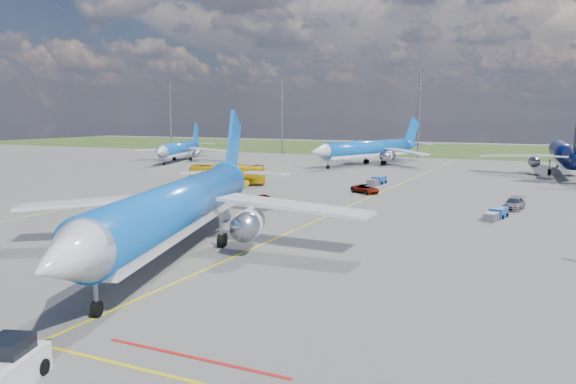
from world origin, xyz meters
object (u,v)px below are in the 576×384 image
at_px(bg_jet_n, 563,174).
at_px(apron_bus, 227,175).
at_px(service_car_c, 514,204).
at_px(baggage_tug_w, 496,214).
at_px(baggage_tug_c, 377,181).
at_px(service_car_a, 262,199).
at_px(service_car_b, 365,189).
at_px(pushback_tug, 3,369).
at_px(main_airliner, 181,254).
at_px(bg_jet_nnw, 367,165).
at_px(bg_jet_nw, 180,161).

height_order(bg_jet_n, apron_bus, bg_jet_n).
bearing_deg(bg_jet_n, service_car_c, 79.01).
relative_size(apron_bus, service_car_c, 2.54).
relative_size(bg_jet_n, baggage_tug_w, 8.57).
height_order(apron_bus, baggage_tug_c, apron_bus).
relative_size(bg_jet_n, service_car_a, 12.44).
xyz_separation_m(service_car_c, baggage_tug_c, (-21.78, 16.46, -0.12)).
bearing_deg(service_car_b, bg_jet_n, -0.68).
relative_size(service_car_a, baggage_tug_c, 0.62).
relative_size(apron_bus, service_car_b, 2.66).
relative_size(service_car_c, baggage_tug_c, 0.86).
xyz_separation_m(pushback_tug, service_car_b, (-4.24, 62.32, -0.15)).
distance_m(main_airliner, service_car_b, 40.78).
relative_size(pushback_tug, baggage_tug_w, 1.16).
bearing_deg(bg_jet_nnw, service_car_b, -52.38).
bearing_deg(service_car_a, pushback_tug, -80.15).
relative_size(apron_bus, baggage_tug_c, 2.17).
relative_size(bg_jet_nnw, pushback_tug, 6.92).
height_order(bg_jet_nw, main_airliner, main_airliner).
distance_m(apron_bus, service_car_b, 23.03).
relative_size(bg_jet_n, service_car_c, 8.96).
distance_m(bg_jet_nnw, baggage_tug_w, 66.54).
bearing_deg(bg_jet_n, bg_jet_nnw, -8.01).
bearing_deg(main_airliner, service_car_c, 39.16).
distance_m(apron_bus, baggage_tug_w, 43.92).
relative_size(bg_jet_nw, apron_bus, 2.80).
height_order(bg_jet_n, pushback_tug, bg_jet_n).
height_order(bg_jet_n, baggage_tug_c, bg_jet_n).
bearing_deg(main_airliner, service_car_b, 68.76).
xyz_separation_m(bg_jet_nw, service_car_a, (49.26, -49.73, 0.59)).
bearing_deg(pushback_tug, bg_jet_nw, 104.29).
relative_size(bg_jet_nw, service_car_c, 7.12).
xyz_separation_m(bg_jet_n, main_airliner, (-28.74, -82.79, 0.00)).
bearing_deg(apron_bus, service_car_b, -112.44).
height_order(main_airliner, baggage_tug_c, main_airliner).
height_order(bg_jet_nw, service_car_a, bg_jet_nw).
bearing_deg(baggage_tug_c, baggage_tug_w, -45.20).
distance_m(bg_jet_n, baggage_tug_c, 41.75).
distance_m(bg_jet_nnw, pushback_tug, 108.65).
distance_m(bg_jet_nnw, main_airliner, 86.24).
xyz_separation_m(main_airliner, service_car_a, (-6.47, 26.00, 0.59)).
relative_size(bg_jet_n, pushback_tug, 7.39).
distance_m(bg_jet_n, service_car_a, 66.82).
bearing_deg(service_car_a, service_car_b, 52.52).
bearing_deg(apron_bus, baggage_tug_w, -130.12).
bearing_deg(bg_jet_n, pushback_tug, 74.08).
bearing_deg(bg_jet_n, baggage_tug_w, 78.54).
height_order(main_airliner, apron_bus, main_airliner).
height_order(bg_jet_n, service_car_b, bg_jet_n).
relative_size(bg_jet_n, main_airliner, 0.98).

